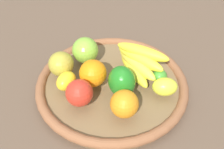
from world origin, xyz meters
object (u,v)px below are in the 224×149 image
at_px(apple_0, 79,93).
at_px(orange_0, 93,73).
at_px(banana_bunch, 138,61).
at_px(lime_0, 160,76).
at_px(orange_1, 124,104).
at_px(lemon_1, 66,81).
at_px(lemon_0, 165,87).
at_px(apple_1, 85,50).
at_px(apple_2, 61,64).
at_px(bell_pepper, 122,81).

bearing_deg(apple_0, orange_0, 28.23).
xyz_separation_m(banana_bunch, apple_0, (-0.19, 0.00, -0.01)).
height_order(banana_bunch, lime_0, banana_bunch).
bearing_deg(orange_0, orange_1, -91.39).
distance_m(lime_0, lemon_1, 0.25).
bearing_deg(orange_1, lemon_0, -6.11).
bearing_deg(orange_0, lemon_0, -49.95).
distance_m(apple_1, orange_0, 0.10).
relative_size(lime_0, orange_1, 0.58).
bearing_deg(lime_0, apple_2, 134.51).
xyz_separation_m(bell_pepper, apple_2, (-0.08, 0.16, -0.01)).
xyz_separation_m(lime_0, orange_0, (-0.14, 0.11, 0.02)).
bearing_deg(bell_pepper, orange_0, 34.35).
height_order(apple_1, apple_2, apple_1).
bearing_deg(apple_1, lemon_1, -149.33).
bearing_deg(orange_1, apple_1, 79.30).
height_order(bell_pepper, apple_2, bell_pepper).
height_order(lime_0, bell_pepper, bell_pepper).
bearing_deg(lemon_1, apple_2, 71.10).
bearing_deg(apple_2, lemon_0, -54.11).
bearing_deg(lemon_0, orange_0, 130.05).
bearing_deg(orange_1, bell_pepper, 55.63).
bearing_deg(apple_1, bell_pepper, -91.40).
bearing_deg(banana_bunch, lime_0, -73.89).
height_order(bell_pepper, apple_1, bell_pepper).
relative_size(bell_pepper, orange_1, 1.23).
distance_m(orange_0, orange_1, 0.13).
bearing_deg(bell_pepper, apple_0, 78.06).
relative_size(orange_0, orange_1, 1.06).
bearing_deg(orange_1, lime_0, 9.94).
xyz_separation_m(apple_0, lime_0, (0.21, -0.07, -0.01)).
bearing_deg(lemon_1, orange_0, -26.49).
bearing_deg(apple_1, apple_0, -129.35).
relative_size(bell_pepper, apple_1, 1.11).
bearing_deg(apple_2, apple_0, -99.76).
height_order(lime_0, apple_1, apple_1).
relative_size(banana_bunch, apple_0, 2.28).
bearing_deg(lemon_1, lemon_0, -43.56).
xyz_separation_m(banana_bunch, lemon_0, (-0.00, -0.11, -0.02)).
bearing_deg(lemon_1, orange_1, -69.53).
height_order(apple_0, orange_0, orange_0).
bearing_deg(lime_0, apple_0, 161.56).
bearing_deg(lemon_0, orange_1, 173.89).
bearing_deg(bell_pepper, lime_0, -96.36).
distance_m(lemon_1, orange_0, 0.07).
bearing_deg(bell_pepper, orange_1, 154.97).
relative_size(lime_0, orange_0, 0.55).
xyz_separation_m(apple_0, orange_0, (0.07, 0.04, 0.00)).
distance_m(banana_bunch, bell_pepper, 0.10).
xyz_separation_m(banana_bunch, orange_0, (-0.13, 0.04, -0.00)).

